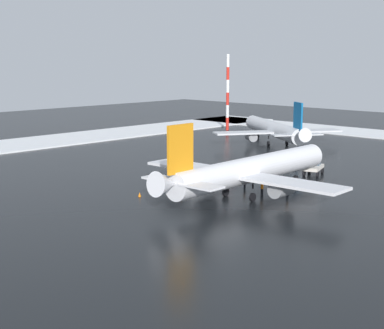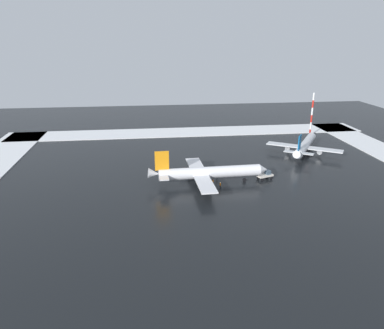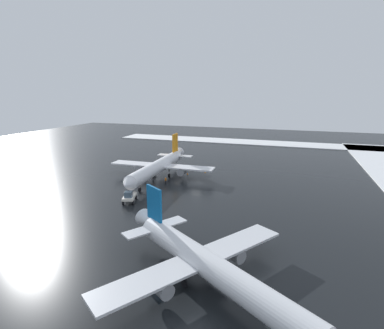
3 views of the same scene
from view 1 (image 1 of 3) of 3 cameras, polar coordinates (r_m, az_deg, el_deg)
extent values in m
plane|color=black|center=(81.75, 0.17, -1.78)|extent=(240.00, 240.00, 0.00)
cube|color=white|center=(121.25, -17.18, 1.78)|extent=(152.00, 16.00, 0.26)
cylinder|color=white|center=(74.27, 5.94, -0.44)|extent=(28.68, 4.13, 3.24)
cone|color=white|center=(87.05, 11.96, 0.97)|extent=(2.38, 3.15, 3.08)
cone|color=white|center=(62.45, -2.56, -1.91)|extent=(3.49, 2.86, 3.15)
cube|color=white|center=(76.99, -0.02, -0.22)|extent=(4.58, 12.51, 0.34)
cylinder|color=gray|center=(76.28, 1.28, -1.05)|extent=(3.30, 2.01, 1.91)
cube|color=white|center=(67.71, 9.84, -1.83)|extent=(4.58, 12.51, 0.34)
cylinder|color=gray|center=(69.31, 8.70, -2.33)|extent=(3.30, 2.01, 1.91)
cube|color=orange|center=(63.43, -1.13, 1.53)|extent=(3.82, 0.46, 5.34)
cube|color=white|center=(66.19, -2.81, -1.38)|extent=(2.62, 4.65, 0.23)
cube|color=white|center=(62.36, 0.92, -2.10)|extent=(2.62, 4.65, 0.23)
cylinder|color=black|center=(82.70, 10.03, -0.46)|extent=(0.23, 0.23, 0.67)
cylinder|color=black|center=(82.96, 10.00, -1.39)|extent=(1.06, 0.37, 1.05)
cylinder|color=black|center=(73.57, 3.29, -1.64)|extent=(0.23, 0.23, 0.67)
cylinder|color=black|center=(73.87, 3.28, -2.69)|extent=(1.06, 0.37, 1.05)
cylinder|color=black|center=(71.08, 5.92, -2.10)|extent=(0.23, 0.23, 0.67)
cylinder|color=black|center=(71.39, 5.90, -3.19)|extent=(1.06, 0.37, 1.05)
cylinder|color=silver|center=(119.53, 7.89, 3.44)|extent=(16.89, 23.58, 2.98)
cone|color=silver|center=(132.80, 5.73, 4.16)|extent=(3.52, 3.31, 2.83)
cone|color=silver|center=(106.28, 10.63, 2.80)|extent=(3.83, 4.00, 2.89)
cube|color=silver|center=(114.75, 4.99, 3.09)|extent=(11.62, 9.46, 0.32)
cylinder|color=gray|center=(115.81, 5.74, 2.70)|extent=(3.10, 3.45, 1.75)
cube|color=silver|center=(119.90, 11.55, 3.23)|extent=(11.62, 9.46, 0.32)
cylinder|color=gray|center=(119.70, 10.68, 2.82)|extent=(3.10, 3.45, 1.75)
cube|color=#0C5999|center=(107.83, 10.24, 4.65)|extent=(2.18, 3.10, 4.90)
cube|color=silver|center=(107.38, 8.85, 2.84)|extent=(4.76, 4.21, 0.21)
cube|color=silver|center=(109.42, 11.41, 2.90)|extent=(4.76, 4.21, 0.21)
cylinder|color=black|center=(128.26, 6.43, 3.34)|extent=(0.21, 0.21, 0.61)
cylinder|color=black|center=(128.42, 6.42, 2.78)|extent=(0.78, 0.97, 0.96)
cylinder|color=black|center=(116.59, 7.44, 2.63)|extent=(0.21, 0.21, 0.61)
cylinder|color=black|center=(116.76, 7.43, 2.01)|extent=(0.78, 0.97, 0.96)
cylinder|color=black|center=(117.97, 9.20, 2.67)|extent=(0.21, 0.21, 0.61)
cylinder|color=black|center=(118.14, 9.18, 2.06)|extent=(0.78, 0.97, 0.96)
cube|color=silver|center=(88.71, 11.69, -0.29)|extent=(5.06, 3.57, 0.50)
cube|color=#3F5160|center=(89.45, 11.85, 0.32)|extent=(1.81, 1.87, 1.10)
cylinder|color=black|center=(90.60, 11.30, -0.50)|extent=(0.96, 0.59, 0.90)
cylinder|color=black|center=(90.17, 12.52, -0.60)|extent=(0.96, 0.59, 0.90)
cylinder|color=black|center=(87.53, 10.80, -0.86)|extent=(0.96, 0.59, 0.90)
cylinder|color=black|center=(87.08, 12.06, -0.96)|extent=(0.96, 0.59, 0.90)
cylinder|color=black|center=(78.91, 5.16, -1.95)|extent=(0.16, 0.16, 0.85)
cylinder|color=black|center=(79.07, 5.09, -1.92)|extent=(0.16, 0.16, 0.85)
cylinder|color=orange|center=(78.84, 5.13, -1.42)|extent=(0.36, 0.36, 0.62)
sphere|color=tan|center=(78.75, 5.14, -1.11)|extent=(0.24, 0.24, 0.24)
cylinder|color=black|center=(74.85, 6.73, -2.65)|extent=(0.16, 0.16, 0.85)
cylinder|color=black|center=(74.74, 6.86, -2.67)|extent=(0.16, 0.16, 0.85)
cylinder|color=orange|center=(74.63, 6.81, -2.11)|extent=(0.36, 0.36, 0.62)
sphere|color=tan|center=(74.54, 6.81, -1.79)|extent=(0.24, 0.24, 0.24)
cylinder|color=black|center=(74.38, 9.16, -2.80)|extent=(0.16, 0.16, 0.85)
cylinder|color=black|center=(74.48, 9.29, -2.78)|extent=(0.16, 0.16, 0.85)
cylinder|color=orange|center=(74.27, 9.24, -2.24)|extent=(0.36, 0.36, 0.62)
sphere|color=tan|center=(74.18, 9.25, -1.91)|extent=(0.24, 0.24, 0.24)
cylinder|color=red|center=(142.19, 3.45, 3.96)|extent=(0.70, 0.70, 3.01)
cylinder|color=white|center=(141.89, 3.46, 5.17)|extent=(0.70, 0.70, 3.01)
cylinder|color=red|center=(141.66, 3.47, 6.38)|extent=(0.70, 0.70, 3.01)
cylinder|color=white|center=(141.49, 3.49, 7.60)|extent=(0.70, 0.70, 3.01)
cylinder|color=red|center=(141.38, 3.50, 8.81)|extent=(0.70, 0.70, 3.01)
cylinder|color=white|center=(141.34, 3.51, 10.03)|extent=(0.70, 0.70, 3.01)
cone|color=orange|center=(73.21, -1.05, -2.99)|extent=(0.36, 0.36, 0.55)
cone|color=orange|center=(73.89, -5.10, -2.91)|extent=(0.36, 0.36, 0.55)
camera|label=2|loc=(69.22, 99.06, 17.12)|focal=35.00mm
camera|label=3|loc=(146.52, 12.42, 11.91)|focal=28.00mm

